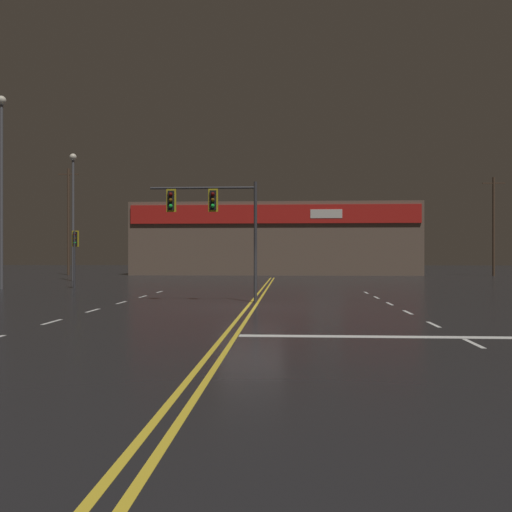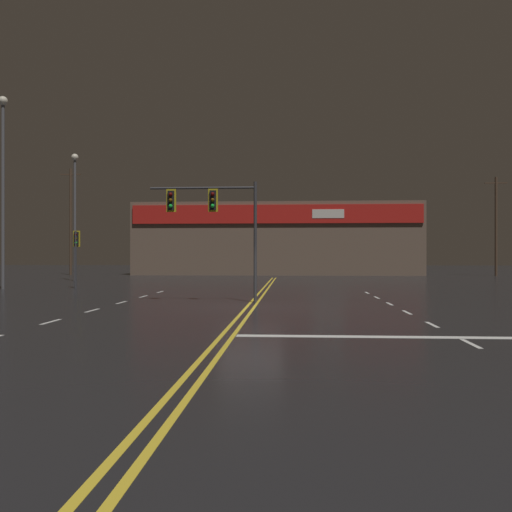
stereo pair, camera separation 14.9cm
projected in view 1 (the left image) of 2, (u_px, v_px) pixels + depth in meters
The scene contains 8 objects.
ground_plane at pixel (251, 307), 22.32m from camera, with size 200.00×200.00×0.00m, color black.
road_markings at pixel (281, 311), 20.57m from camera, with size 16.91×60.00×0.01m.
traffic_signal_median at pixel (211, 211), 24.63m from camera, with size 4.65×0.36×5.20m.
traffic_signal_corner_northwest at pixel (75, 246), 35.14m from camera, with size 0.42×0.36×3.57m.
streetlight_far_left at pixel (1, 169), 34.31m from camera, with size 0.56×0.56×11.66m.
streetlight_far_right at pixel (73, 201), 45.56m from camera, with size 0.56×0.56×10.20m.
building_backdrop at pixel (275, 240), 62.91m from camera, with size 30.16×10.23×7.59m.
utility_pole_row at pixel (264, 222), 58.57m from camera, with size 45.89×0.26×11.18m.
Camera 1 is at (1.47, -22.28, 2.00)m, focal length 40.00 mm.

